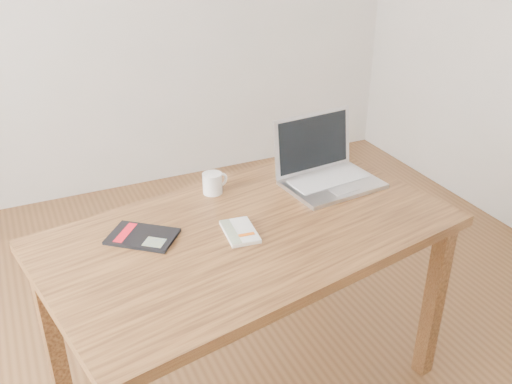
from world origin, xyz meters
name	(u,v)px	position (x,y,z in m)	size (l,w,h in m)	color
room	(203,57)	(-0.07, 0.00, 1.36)	(4.04, 4.04, 2.70)	brown
desk	(250,250)	(0.07, 0.00, 0.66)	(1.52, 1.04, 0.75)	#543319
white_guidebook	(240,232)	(0.03, -0.02, 0.76)	(0.12, 0.18, 0.01)	silver
black_guidebook	(142,236)	(-0.28, 0.09, 0.76)	(0.26, 0.25, 0.01)	black
laptop	(325,169)	(0.49, 0.20, 0.80)	(0.39, 0.32, 0.26)	silver
coffee_mug	(213,183)	(0.05, 0.30, 0.79)	(0.11, 0.08, 0.08)	white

